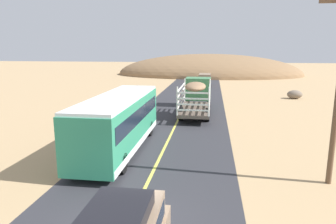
# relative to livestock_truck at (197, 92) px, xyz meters

# --- Properties ---
(livestock_truck) EXTENTS (2.53, 9.70, 3.02)m
(livestock_truck) POSITION_rel_livestock_truck_xyz_m (0.00, 0.00, 0.00)
(livestock_truck) COLOR #3F7F4C
(livestock_truck) RESTS_ON road_surface
(bus) EXTENTS (2.54, 10.00, 3.21)m
(bus) POSITION_rel_livestock_truck_xyz_m (-3.85, -12.54, -0.04)
(bus) COLOR #2D8C66
(bus) RESTS_ON road_surface
(car_far) EXTENTS (1.90, 4.62, 1.93)m
(car_far) POSITION_rel_livestock_truck_xyz_m (0.24, 18.94, -0.70)
(car_far) COLOR #8C7259
(car_far) RESTS_ON road_surface
(boulder_near_shoulder) EXTENTS (1.73, 1.25, 1.01)m
(boulder_near_shoulder) POSITION_rel_livestock_truck_xyz_m (11.08, 8.51, -1.29)
(boulder_near_shoulder) COLOR #756656
(boulder_near_shoulder) RESTS_ON ground
(boulder_mid_field) EXTENTS (0.86, 1.08, 0.66)m
(boulder_mid_field) POSITION_rel_livestock_truck_xyz_m (-9.16, 13.53, -1.46)
(boulder_mid_field) COLOR #756656
(boulder_mid_field) RESTS_ON ground
(distant_hill) EXTENTS (40.50, 23.12, 9.21)m
(distant_hill) POSITION_rel_livestock_truck_xyz_m (0.49, 40.24, -1.79)
(distant_hill) COLOR olive
(distant_hill) RESTS_ON ground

